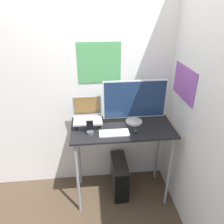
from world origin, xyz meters
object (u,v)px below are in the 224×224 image
keyboard (114,133)px  cell_phone (90,130)px  monitor (135,102)px  mouse (136,131)px  laptop (88,119)px  computer_tower (119,176)px

keyboard → cell_phone: (-0.23, 0.02, 0.03)m
monitor → mouse: 0.30m
laptop → cell_phone: size_ratio=1.99×
laptop → mouse: (0.47, -0.20, -0.06)m
monitor → cell_phone: bearing=-159.5°
monitor → keyboard: monitor is taller
laptop → keyboard: (0.25, -0.20, -0.07)m
monitor → mouse: bearing=-96.4°
laptop → computer_tower: bearing=-5.5°
laptop → computer_tower: 0.86m
keyboard → mouse: size_ratio=4.44×
computer_tower → laptop: bearing=174.5°
keyboard → cell_phone: bearing=174.3°
laptop → computer_tower: (0.34, -0.03, -0.79)m
cell_phone → keyboard: bearing=-5.7°
keyboard → monitor: bearing=40.1°
keyboard → cell_phone: cell_phone is taller
laptop → monitor: monitor is taller
cell_phone → computer_tower: 0.83m
computer_tower → mouse: bearing=-52.0°
mouse → computer_tower: bearing=128.0°
cell_phone → mouse: bearing=-3.0°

